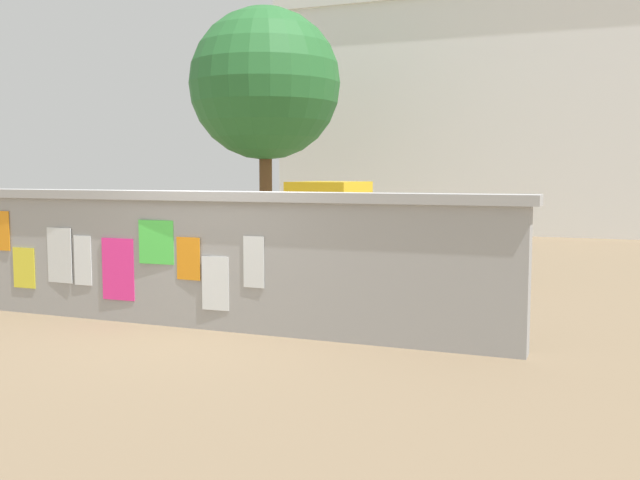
{
  "coord_description": "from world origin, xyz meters",
  "views": [
    {
      "loc": [
        4.66,
        -8.01,
        2.01
      ],
      "look_at": [
        0.67,
        1.83,
        1.02
      ],
      "focal_mm": 40.29,
      "sensor_mm": 36.0,
      "label": 1
    }
  ],
  "objects_px": {
    "auto_rickshaw_truck": "(378,233)",
    "bicycle_near": "(205,251)",
    "motorcycle": "(155,274)",
    "tree_roadside": "(265,85)",
    "bicycle_far": "(263,289)",
    "person_walking": "(182,229)"
  },
  "relations": [
    {
      "from": "motorcycle",
      "to": "person_walking",
      "type": "xyz_separation_m",
      "value": [
        -0.79,
        1.99,
        0.52
      ]
    },
    {
      "from": "auto_rickshaw_truck",
      "to": "bicycle_near",
      "type": "height_order",
      "value": "auto_rickshaw_truck"
    },
    {
      "from": "bicycle_near",
      "to": "bicycle_far",
      "type": "bearing_deg",
      "value": -49.8
    },
    {
      "from": "auto_rickshaw_truck",
      "to": "bicycle_far",
      "type": "height_order",
      "value": "auto_rickshaw_truck"
    },
    {
      "from": "motorcycle",
      "to": "tree_roadside",
      "type": "relative_size",
      "value": 0.29
    },
    {
      "from": "auto_rickshaw_truck",
      "to": "bicycle_near",
      "type": "relative_size",
      "value": 2.21
    },
    {
      "from": "bicycle_near",
      "to": "tree_roadside",
      "type": "xyz_separation_m",
      "value": [
        -1.23,
        5.41,
        4.14
      ]
    },
    {
      "from": "motorcycle",
      "to": "auto_rickshaw_truck",
      "type": "bearing_deg",
      "value": 54.28
    },
    {
      "from": "auto_rickshaw_truck",
      "to": "tree_roadside",
      "type": "relative_size",
      "value": 0.55
    },
    {
      "from": "motorcycle",
      "to": "bicycle_near",
      "type": "height_order",
      "value": "bicycle_near"
    },
    {
      "from": "bicycle_near",
      "to": "person_walking",
      "type": "xyz_separation_m",
      "value": [
        0.66,
        -1.86,
        0.62
      ]
    },
    {
      "from": "motorcycle",
      "to": "person_walking",
      "type": "bearing_deg",
      "value": 111.51
    },
    {
      "from": "bicycle_far",
      "to": "tree_roadside",
      "type": "relative_size",
      "value": 0.25
    },
    {
      "from": "motorcycle",
      "to": "tree_roadside",
      "type": "height_order",
      "value": "tree_roadside"
    },
    {
      "from": "bicycle_far",
      "to": "person_walking",
      "type": "distance_m",
      "value": 3.51
    },
    {
      "from": "auto_rickshaw_truck",
      "to": "motorcycle",
      "type": "distance_m",
      "value": 4.32
    },
    {
      "from": "bicycle_far",
      "to": "tree_roadside",
      "type": "height_order",
      "value": "tree_roadside"
    },
    {
      "from": "motorcycle",
      "to": "tree_roadside",
      "type": "distance_m",
      "value": 10.45
    },
    {
      "from": "auto_rickshaw_truck",
      "to": "bicycle_far",
      "type": "relative_size",
      "value": 2.19
    },
    {
      "from": "auto_rickshaw_truck",
      "to": "person_walking",
      "type": "height_order",
      "value": "auto_rickshaw_truck"
    },
    {
      "from": "bicycle_far",
      "to": "tree_roadside",
      "type": "xyz_separation_m",
      "value": [
        -4.61,
        9.4,
        4.14
      ]
    },
    {
      "from": "bicycle_near",
      "to": "bicycle_far",
      "type": "relative_size",
      "value": 0.99
    }
  ]
}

